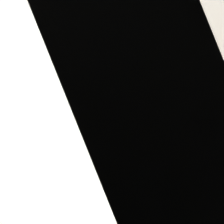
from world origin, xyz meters
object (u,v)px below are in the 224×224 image
book_stack_side (143,115)px  computer_mouse (120,126)px  keyboard (93,133)px  book_stack_keyboard_riser (93,144)px  mug (38,148)px  desk (139,161)px  water_bottle (171,106)px  laptop (80,85)px  book_stack_tall (89,118)px  cell_phone (143,142)px

book_stack_side → computer_mouse: size_ratio=2.51×
book_stack_side → computer_mouse: bearing=159.8°
keyboard → computer_mouse: 0.34m
keyboard → computer_mouse: (0.29, 0.10, -0.12)m
book_stack_keyboard_riser → mug: book_stack_keyboard_riser is taller
desk → water_bottle: (0.20, -0.10, 0.47)m
desk → water_bottle: 0.52m
laptop → computer_mouse: size_ratio=3.44×
desk → computer_mouse: size_ratio=12.41×
book_stack_keyboard_riser → water_bottle: (0.66, -0.04, 0.05)m
mug → book_stack_keyboard_riser: bearing=-36.2°
desk → mug: 0.84m
book_stack_tall → book_stack_side: (0.38, -0.12, -0.07)m
mug → book_stack_tall: bearing=-6.1°
book_stack_side → book_stack_tall: bearing=162.9°
mug → cell_phone: mug is taller
book_stack_side → keyboard: keyboard is taller
book_stack_tall → book_stack_keyboard_riser: book_stack_tall is taller
cell_phone → book_stack_side: bearing=53.6°
book_stack_side → keyboard: 0.47m
mug → cell_phone: bearing=-28.4°
desk → book_stack_keyboard_riser: 0.63m
keyboard → cell_phone: bearing=-21.5°
desk → mug: size_ratio=11.91×
book_stack_side → keyboard: size_ratio=0.62×
desk → book_stack_keyboard_riser: size_ratio=6.25×
book_stack_side → water_bottle: size_ratio=1.10×
cell_phone → computer_mouse: bearing=100.8°
book_stack_tall → desk: bearing=-14.5°
computer_mouse → desk: bearing=-14.4°
keyboard → cell_phone: size_ratio=3.09×
book_stack_keyboard_riser → book_stack_side: (0.46, 0.04, 0.01)m
book_stack_tall → water_bottle: (0.58, -0.20, -0.03)m
book_stack_tall → laptop: (-0.00, 0.07, 0.21)m
book_stack_tall → book_stack_keyboard_riser: (-0.08, -0.16, -0.08)m
book_stack_keyboard_riser → cell_phone: size_ratio=1.52×
book_stack_keyboard_riser → water_bottle: size_ratio=0.87×
book_stack_tall → water_bottle: bearing=-19.1°
book_stack_tall → water_bottle: book_stack_tall is taller
keyboard → book_stack_side: bearing=4.4°
mug → cell_phone: (0.58, -0.31, -0.04)m
keyboard → cell_phone: 0.35m
laptop → water_bottle: size_ratio=1.50×
book_stack_tall → laptop: bearing=92.9°
book_stack_keyboard_riser → book_stack_side: bearing=5.2°
book_stack_tall → cell_phone: 0.38m
book_stack_tall → keyboard: (-0.08, -0.16, -0.00)m
water_bottle → computer_mouse: bearing=158.4°
book_stack_side → cell_phone: bearing=-134.2°
desk → book_stack_tall: (-0.38, 0.10, 0.50)m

